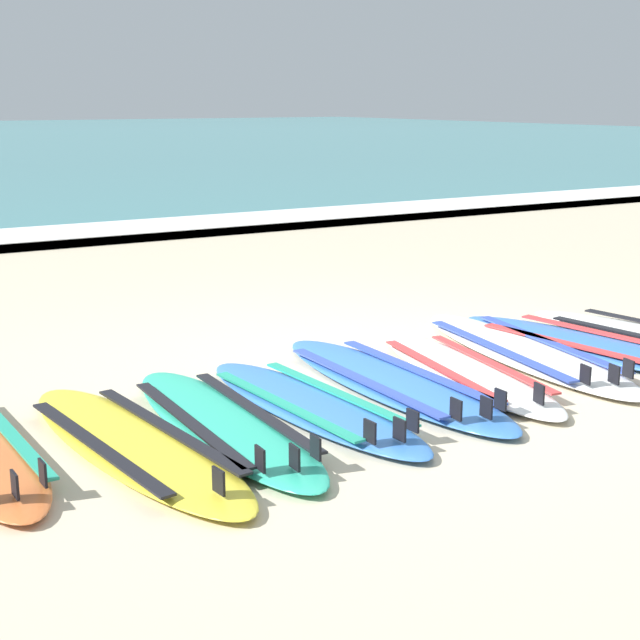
% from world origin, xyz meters
% --- Properties ---
extents(ground_plane, '(80.00, 80.00, 0.00)m').
position_xyz_m(ground_plane, '(0.00, 0.00, 0.00)').
color(ground_plane, beige).
extents(wave_foam_strip, '(80.00, 1.26, 0.11)m').
position_xyz_m(wave_foam_strip, '(0.00, 6.40, 0.06)').
color(wave_foam_strip, white).
rests_on(wave_foam_strip, ground).
extents(surfboard_1, '(0.76, 2.15, 0.18)m').
position_xyz_m(surfboard_1, '(-1.93, -0.63, 0.04)').
color(surfboard_1, yellow).
rests_on(surfboard_1, ground).
extents(surfboard_2, '(0.54, 2.06, 0.18)m').
position_xyz_m(surfboard_2, '(-1.43, -0.58, 0.04)').
color(surfboard_2, '#2DB793').
rests_on(surfboard_2, ground).
extents(surfboard_3, '(0.64, 1.99, 0.18)m').
position_xyz_m(surfboard_3, '(-0.89, -0.56, 0.04)').
color(surfboard_3, '#3875CC').
rests_on(surfboard_3, ground).
extents(surfboard_4, '(0.57, 2.20, 0.18)m').
position_xyz_m(surfboard_4, '(-0.26, -0.43, 0.04)').
color(surfboard_4, '#3875CC').
rests_on(surfboard_4, ground).
extents(surfboard_5, '(0.77, 2.01, 0.18)m').
position_xyz_m(surfboard_5, '(0.25, -0.50, 0.04)').
color(surfboard_5, white).
rests_on(surfboard_5, ground).
extents(surfboard_6, '(0.87, 2.34, 0.18)m').
position_xyz_m(surfboard_6, '(0.89, -0.32, 0.04)').
color(surfboard_6, white).
rests_on(surfboard_6, ground).
extents(surfboard_7, '(0.97, 2.44, 0.18)m').
position_xyz_m(surfboard_7, '(1.41, -0.55, 0.04)').
color(surfboard_7, '#3875CC').
rests_on(surfboard_7, ground).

